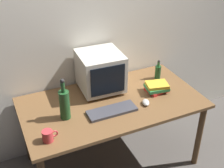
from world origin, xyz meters
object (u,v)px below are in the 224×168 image
object	(u,v)px
bottle_short	(158,72)
bottle_tall	(64,104)
crt_monitor	(100,71)
mug	(48,136)
keyboard	(112,111)
computer_mouse	(146,102)
book_stack	(157,87)

from	to	relation	value
bottle_short	bottle_tall	bearing A→B (deg)	-166.80
crt_monitor	mug	world-z (taller)	crt_monitor
keyboard	bottle_short	distance (m)	0.73
computer_mouse	bottle_short	size ratio (longest dim) A/B	0.50
crt_monitor	bottle_tall	world-z (taller)	crt_monitor
book_stack	mug	xyz separation A→B (m)	(-1.08, -0.25, 0.00)
bottle_tall	crt_monitor	bearing A→B (deg)	33.28
crt_monitor	bottle_short	xyz separation A→B (m)	(0.60, -0.04, -0.12)
bottle_short	mug	distance (m)	1.31
crt_monitor	keyboard	xyz separation A→B (m)	(-0.05, -0.37, -0.18)
mug	bottle_tall	bearing A→B (deg)	47.57
crt_monitor	mug	bearing A→B (deg)	-141.52
computer_mouse	book_stack	distance (m)	0.24
computer_mouse	bottle_tall	bearing A→B (deg)	-166.20
keyboard	bottle_short	bearing A→B (deg)	27.32
keyboard	computer_mouse	world-z (taller)	computer_mouse
computer_mouse	bottle_short	world-z (taller)	bottle_short
computer_mouse	bottle_tall	size ratio (longest dim) A/B	0.27
keyboard	book_stack	distance (m)	0.53
keyboard	mug	bearing A→B (deg)	-166.91
bottle_tall	mug	world-z (taller)	bottle_tall
computer_mouse	bottle_tall	world-z (taller)	bottle_tall
keyboard	book_stack	size ratio (longest dim) A/B	1.89
computer_mouse	keyboard	bearing A→B (deg)	-160.73
bottle_short	book_stack	distance (m)	0.25
crt_monitor	computer_mouse	bearing A→B (deg)	-55.73
bottle_short	mug	xyz separation A→B (m)	(-1.22, -0.46, -0.03)
keyboard	bottle_short	xyz separation A→B (m)	(0.65, 0.33, 0.06)
bottle_tall	bottle_short	size ratio (longest dim) A/B	1.81
bottle_tall	keyboard	bearing A→B (deg)	-13.26
crt_monitor	computer_mouse	size ratio (longest dim) A/B	4.03
keyboard	mug	distance (m)	0.59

